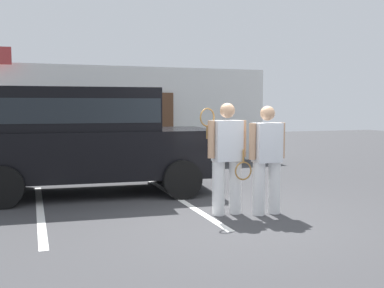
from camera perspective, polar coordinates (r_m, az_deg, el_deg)
ground_plane at (r=7.04m, az=4.94°, el=-9.29°), size 40.00×40.00×0.00m
parking_stripe_0 at (r=7.89m, az=-18.61°, el=-7.95°), size 0.12×4.40×0.01m
parking_stripe_1 at (r=8.29m, az=-1.40°, el=-7.09°), size 0.12×4.40×0.01m
house_frontage at (r=13.37m, az=-7.31°, el=3.19°), size 8.36×0.40×2.85m
parked_suv at (r=9.01m, az=-13.03°, el=1.08°), size 4.74×2.47×2.05m
tennis_player_man at (r=7.12m, az=4.41°, el=-1.59°), size 0.79×0.28×1.76m
tennis_player_woman at (r=7.20m, az=9.39°, el=-1.84°), size 0.90×0.28×1.71m
potted_plant_by_porch at (r=13.28m, az=2.76°, el=-0.87°), size 0.54×0.54×0.71m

